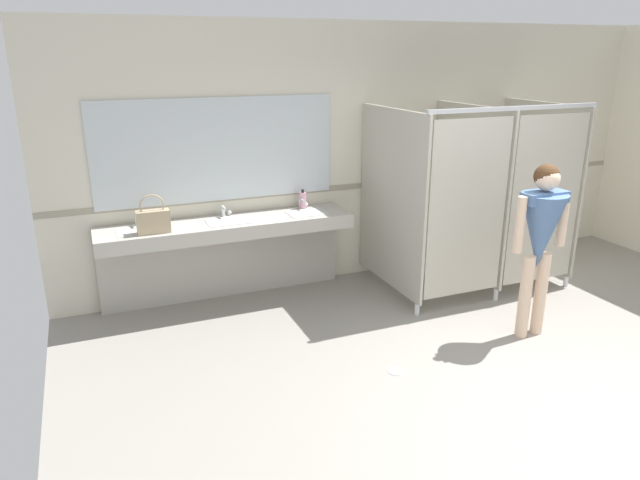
% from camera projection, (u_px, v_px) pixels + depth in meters
% --- Properties ---
extents(ground_plane, '(7.37, 6.31, 0.10)m').
position_uv_depth(ground_plane, '(557.00, 395.00, 4.49)').
color(ground_plane, gray).
extents(wall_back, '(7.37, 0.12, 2.81)m').
position_uv_depth(wall_back, '(384.00, 152.00, 6.60)').
color(wall_back, beige).
rests_on(wall_back, ground_plane).
extents(wall_back_tile_band, '(7.37, 0.01, 0.06)m').
position_uv_depth(wall_back_tile_band, '(385.00, 183.00, 6.65)').
color(wall_back_tile_band, '#9E937F').
rests_on(wall_back_tile_band, wall_back).
extents(vanity_counter, '(2.54, 0.54, 1.00)m').
position_uv_depth(vanity_counter, '(227.00, 241.00, 5.90)').
color(vanity_counter, '#B2ADA3').
rests_on(vanity_counter, ground_plane).
extents(mirror_panel, '(2.44, 0.02, 1.03)m').
position_uv_depth(mirror_panel, '(217.00, 150.00, 5.78)').
color(mirror_panel, silver).
rests_on(mirror_panel, wall_back).
extents(bathroom_stalls, '(1.99, 1.32, 2.01)m').
position_uv_depth(bathroom_stalls, '(480.00, 194.00, 6.13)').
color(bathroom_stalls, '#B2AD9E').
rests_on(bathroom_stalls, ground_plane).
extents(person_standing, '(0.56, 0.40, 1.59)m').
position_uv_depth(person_standing, '(541.00, 231.00, 5.04)').
color(person_standing, beige).
rests_on(person_standing, ground_plane).
extents(handbag, '(0.30, 0.12, 0.37)m').
position_uv_depth(handbag, '(153.00, 220.00, 5.33)').
color(handbag, tan).
rests_on(handbag, vanity_counter).
extents(soap_dispenser, '(0.07, 0.07, 0.21)m').
position_uv_depth(soap_dispenser, '(303.00, 200.00, 6.18)').
color(soap_dispenser, '#D899B2').
rests_on(soap_dispenser, vanity_counter).
extents(floor_drain_cover, '(0.14, 0.14, 0.01)m').
position_uv_depth(floor_drain_cover, '(396.00, 371.00, 4.73)').
color(floor_drain_cover, '#B7BABF').
rests_on(floor_drain_cover, ground_plane).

